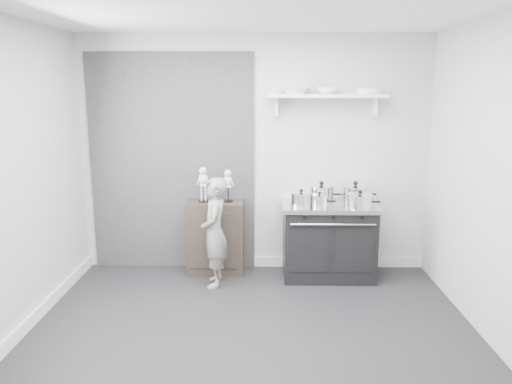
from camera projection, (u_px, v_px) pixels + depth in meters
ground at (251, 339)px, 4.26m from camera, size 4.00×4.00×0.00m
room_shell at (240, 147)px, 4.07m from camera, size 4.02×3.62×2.71m
wall_shelf at (327, 97)px, 5.48m from camera, size 1.30×0.26×0.24m
stove at (328, 240)px, 5.61m from camera, size 1.06×0.66×0.85m
side_cabinet at (216, 237)px, 5.76m from camera, size 0.64×0.38×0.84m
child at (215, 232)px, 5.33m from camera, size 0.30×0.44×1.19m
pot_front_left at (301, 199)px, 5.40m from camera, size 0.32×0.23×0.19m
pot_back_left at (321, 193)px, 5.60m from camera, size 0.37×0.29×0.24m
pot_back_right at (355, 193)px, 5.62m from camera, size 0.39×0.30×0.23m
pot_front_right at (360, 201)px, 5.30m from camera, size 0.35×0.26×0.20m
pot_front_center at (319, 201)px, 5.37m from camera, size 0.27×0.18×0.16m
skeleton_full at (203, 182)px, 5.63m from camera, size 0.13×0.08×0.46m
skeleton_torso at (228, 183)px, 5.63m from camera, size 0.12×0.08×0.42m
bowl_large at (295, 90)px, 5.46m from camera, size 0.33×0.33×0.08m
bowl_small at (327, 91)px, 5.46m from camera, size 0.23×0.23×0.07m
plate_stack at (369, 91)px, 5.45m from camera, size 0.28×0.28×0.06m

